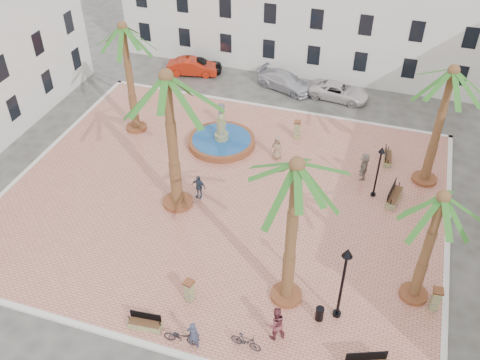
# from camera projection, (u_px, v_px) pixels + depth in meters

# --- Properties ---
(ground) EXTENTS (120.00, 120.00, 0.00)m
(ground) POSITION_uv_depth(u_px,v_px,m) (224.00, 197.00, 32.60)
(ground) COLOR #56544F
(ground) RESTS_ON ground
(plaza) EXTENTS (26.00, 22.00, 0.15)m
(plaza) POSITION_uv_depth(u_px,v_px,m) (224.00, 196.00, 32.55)
(plaza) COLOR tan
(plaza) RESTS_ON ground
(kerb_n) EXTENTS (26.30, 0.30, 0.16)m
(kerb_n) POSITION_uv_depth(u_px,v_px,m) (272.00, 108.00, 40.73)
(kerb_n) COLOR silver
(kerb_n) RESTS_ON ground
(kerb_s) EXTENTS (26.30, 0.30, 0.16)m
(kerb_s) POSITION_uv_depth(u_px,v_px,m) (145.00, 344.00, 24.36)
(kerb_s) COLOR silver
(kerb_s) RESTS_ON ground
(kerb_e) EXTENTS (0.30, 22.30, 0.16)m
(kerb_e) POSITION_uv_depth(u_px,v_px,m) (447.00, 244.00, 29.39)
(kerb_e) COLOR silver
(kerb_e) RESTS_ON ground
(kerb_w) EXTENTS (0.30, 22.30, 0.16)m
(kerb_w) POSITION_uv_depth(u_px,v_px,m) (41.00, 157.00, 35.70)
(kerb_w) COLOR silver
(kerb_w) RESTS_ON ground
(building_north) EXTENTS (30.40, 7.40, 9.50)m
(building_north) POSITION_uv_depth(u_px,v_px,m) (303.00, 6.00, 44.50)
(building_north) COLOR white
(building_north) RESTS_ON ground
(fountain) EXTENTS (4.59, 4.59, 2.37)m
(fountain) POSITION_uv_depth(u_px,v_px,m) (222.00, 140.00, 36.60)
(fountain) COLOR brown
(fountain) RESTS_ON plaza
(palm_nw) EXTENTS (4.77, 4.77, 7.97)m
(palm_nw) POSITION_uv_depth(u_px,v_px,m) (124.00, 39.00, 34.09)
(palm_nw) COLOR brown
(palm_nw) RESTS_ON plaza
(palm_sw) EXTENTS (5.75, 5.75, 8.84)m
(palm_sw) POSITION_uv_depth(u_px,v_px,m) (168.00, 93.00, 27.25)
(palm_sw) COLOR brown
(palm_sw) RESTS_ON plaza
(palm_s) EXTENTS (5.10, 5.10, 8.50)m
(palm_s) POSITION_uv_depth(u_px,v_px,m) (296.00, 182.00, 21.91)
(palm_s) COLOR brown
(palm_s) RESTS_ON plaza
(palm_e) EXTENTS (4.58, 4.58, 6.71)m
(palm_e) POSITION_uv_depth(u_px,v_px,m) (439.00, 210.00, 22.98)
(palm_e) COLOR brown
(palm_e) RESTS_ON plaza
(palm_ne) EXTENTS (4.99, 4.99, 7.97)m
(palm_ne) POSITION_uv_depth(u_px,v_px,m) (450.00, 84.00, 29.44)
(palm_ne) COLOR brown
(palm_ne) RESTS_ON plaza
(bench_s) EXTENTS (1.64, 0.65, 0.84)m
(bench_s) POSITION_uv_depth(u_px,v_px,m) (145.00, 324.00, 24.87)
(bench_s) COLOR #848B5A
(bench_s) RESTS_ON plaza
(bench_e) EXTENTS (0.92, 2.01, 1.02)m
(bench_e) POSITION_uv_depth(u_px,v_px,m) (394.00, 197.00, 31.96)
(bench_e) COLOR #848B5A
(bench_e) RESTS_ON plaza
(bench_ne) EXTENTS (0.62, 1.62, 0.84)m
(bench_ne) POSITION_uv_depth(u_px,v_px,m) (387.00, 158.00, 35.12)
(bench_ne) COLOR #848B5A
(bench_ne) RESTS_ON plaza
(lamppost_s) EXTENTS (0.49, 0.49, 4.50)m
(lamppost_s) POSITION_uv_depth(u_px,v_px,m) (344.00, 272.00, 23.67)
(lamppost_s) COLOR black
(lamppost_s) RESTS_ON plaza
(lamppost_e) EXTENTS (0.39, 0.39, 3.57)m
(lamppost_e) POSITION_uv_depth(u_px,v_px,m) (379.00, 163.00, 31.02)
(lamppost_e) COLOR black
(lamppost_e) RESTS_ON plaza
(bollard_se) EXTENTS (0.56, 0.56, 1.32)m
(bollard_se) POSITION_uv_depth(u_px,v_px,m) (189.00, 290.00, 25.86)
(bollard_se) COLOR #848B5A
(bollard_se) RESTS_ON plaza
(bollard_n) EXTENTS (0.52, 0.52, 1.30)m
(bollard_n) POSITION_uv_depth(u_px,v_px,m) (297.00, 129.00, 37.04)
(bollard_n) COLOR #848B5A
(bollard_n) RESTS_ON plaza
(bollard_e) EXTENTS (0.53, 0.53, 1.35)m
(bollard_e) POSITION_uv_depth(u_px,v_px,m) (436.00, 299.00, 25.43)
(bollard_e) COLOR #848B5A
(bollard_e) RESTS_ON plaza
(litter_bin) EXTENTS (0.40, 0.40, 0.78)m
(litter_bin) POSITION_uv_depth(u_px,v_px,m) (320.00, 314.00, 25.14)
(litter_bin) COLOR black
(litter_bin) RESTS_ON plaza
(cyclist_a) EXTENTS (0.62, 0.42, 1.63)m
(cyclist_a) POSITION_uv_depth(u_px,v_px,m) (193.00, 335.00, 23.72)
(cyclist_a) COLOR #363A53
(cyclist_a) RESTS_ON plaza
(bicycle_a) EXTENTS (1.69, 0.74, 0.86)m
(bicycle_a) POSITION_uv_depth(u_px,v_px,m) (181.00, 336.00, 24.11)
(bicycle_a) COLOR black
(bicycle_a) RESTS_ON plaza
(cyclist_b) EXTENTS (1.17, 1.12, 1.91)m
(cyclist_b) POSITION_uv_depth(u_px,v_px,m) (276.00, 323.00, 24.04)
(cyclist_b) COLOR brown
(cyclist_b) RESTS_ON plaza
(bicycle_b) EXTENTS (1.53, 0.59, 0.90)m
(bicycle_b) POSITION_uv_depth(u_px,v_px,m) (246.00, 341.00, 23.89)
(bicycle_b) COLOR black
(bicycle_b) RESTS_ON plaza
(pedestrian_fountain_a) EXTENTS (0.83, 0.56, 1.65)m
(pedestrian_fountain_a) POSITION_uv_depth(u_px,v_px,m) (277.00, 148.00, 35.02)
(pedestrian_fountain_a) COLOR #907259
(pedestrian_fountain_a) RESTS_ON plaza
(pedestrian_fountain_b) EXTENTS (0.97, 0.49, 1.58)m
(pedestrian_fountain_b) POSITION_uv_depth(u_px,v_px,m) (199.00, 187.00, 31.92)
(pedestrian_fountain_b) COLOR #384F65
(pedestrian_fountain_b) RESTS_ON plaza
(pedestrian_north) EXTENTS (0.82, 1.17, 1.64)m
(pedestrian_north) POSITION_uv_depth(u_px,v_px,m) (221.00, 114.00, 38.34)
(pedestrian_north) COLOR #505156
(pedestrian_north) RESTS_ON plaza
(pedestrian_east) EXTENTS (0.67, 1.72, 1.81)m
(pedestrian_east) POSITION_uv_depth(u_px,v_px,m) (364.00, 166.00, 33.33)
(pedestrian_east) COLOR gray
(pedestrian_east) RESTS_ON plaza
(car_black) EXTENTS (4.33, 2.70, 1.37)m
(car_black) POSITION_uv_depth(u_px,v_px,m) (198.00, 65.00, 45.01)
(car_black) COLOR black
(car_black) RESTS_ON ground
(car_red) EXTENTS (4.42, 2.33, 1.39)m
(car_red) POSITION_uv_depth(u_px,v_px,m) (193.00, 67.00, 44.75)
(car_red) COLOR #B1210D
(car_red) RESTS_ON ground
(car_silver) EXTENTS (5.12, 3.44, 1.38)m
(car_silver) POSITION_uv_depth(u_px,v_px,m) (285.00, 81.00, 42.78)
(car_silver) COLOR silver
(car_silver) RESTS_ON ground
(car_white) EXTENTS (4.77, 2.57, 1.27)m
(car_white) POSITION_uv_depth(u_px,v_px,m) (339.00, 91.00, 41.59)
(car_white) COLOR silver
(car_white) RESTS_ON ground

